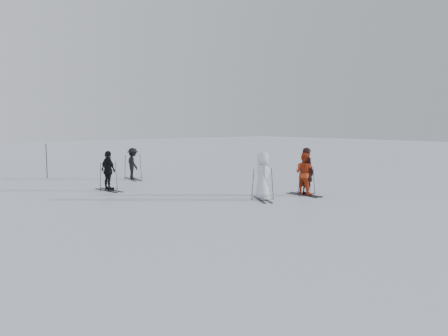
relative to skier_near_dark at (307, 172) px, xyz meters
name	(u,v)px	position (x,y,z in m)	size (l,w,h in m)	color
ground	(240,195)	(-2.00, 1.76, -0.93)	(120.00, 120.00, 0.00)	silver
skier_near_dark	(307,172)	(0.00, 0.00, 0.00)	(0.68, 0.45, 1.87)	black
skier_red	(305,174)	(-0.09, 0.04, -0.09)	(0.82, 0.64, 1.69)	#B13414
skier_grey	(263,176)	(-2.13, 0.34, -0.05)	(0.86, 0.56, 1.76)	silver
skier_uphill_left	(108,171)	(-5.60, 6.13, -0.10)	(0.98, 0.41, 1.67)	black
skier_uphill_far	(133,164)	(-2.97, 8.92, -0.14)	(1.02, 0.59, 1.58)	black
skis_near_dark	(307,180)	(0.00, 0.00, -0.35)	(0.85, 1.61, 1.18)	black
skis_red	(304,181)	(-0.09, 0.04, -0.36)	(0.83, 1.56, 1.14)	black
skis_grey	(263,183)	(-2.13, 0.34, -0.32)	(0.89, 1.69, 1.23)	black
skis_uphill_left	(109,176)	(-5.60, 6.13, -0.31)	(0.91, 1.72, 1.25)	black
skis_uphill_far	(133,166)	(-2.97, 8.92, -0.27)	(0.97, 1.83, 1.34)	black
piste_marker	(47,161)	(-6.18, 12.37, -0.03)	(0.04, 0.04, 1.80)	black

